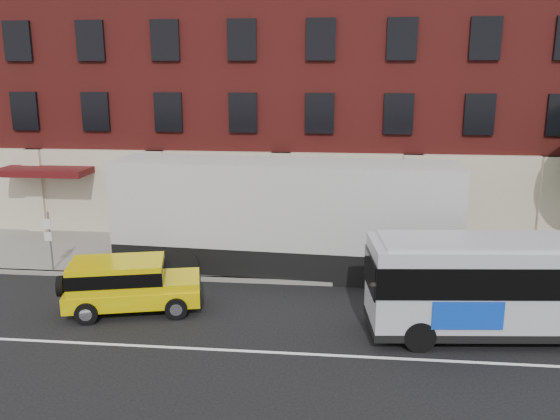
# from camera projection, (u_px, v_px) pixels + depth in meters

# --- Properties ---
(ground) EXTENTS (120.00, 120.00, 0.00)m
(ground) POSITION_uv_depth(u_px,v_px,m) (238.00, 359.00, 15.98)
(ground) COLOR black
(ground) RESTS_ON ground
(sidewalk) EXTENTS (60.00, 6.00, 0.15)m
(sidewalk) POSITION_uv_depth(u_px,v_px,m) (274.00, 256.00, 24.66)
(sidewalk) COLOR gray
(sidewalk) RESTS_ON ground
(kerb) EXTENTS (60.00, 0.25, 0.15)m
(kerb) POSITION_uv_depth(u_px,v_px,m) (265.00, 281.00, 21.76)
(kerb) COLOR gray
(kerb) RESTS_ON ground
(lane_line) EXTENTS (60.00, 0.12, 0.01)m
(lane_line) POSITION_uv_depth(u_px,v_px,m) (241.00, 351.00, 16.46)
(lane_line) COLOR white
(lane_line) RESTS_ON ground
(building) EXTENTS (30.00, 12.10, 15.00)m
(building) POSITION_uv_depth(u_px,v_px,m) (290.00, 75.00, 30.55)
(building) COLOR maroon
(building) RESTS_ON sidewalk
(sign_pole) EXTENTS (0.30, 0.20, 2.50)m
(sign_pole) POSITION_uv_depth(u_px,v_px,m) (49.00, 238.00, 22.43)
(sign_pole) COLOR gray
(sign_pole) RESTS_ON ground
(city_bus) EXTENTS (11.24, 3.42, 3.03)m
(city_bus) POSITION_uv_depth(u_px,v_px,m) (556.00, 283.00, 17.05)
(city_bus) COLOR #B1B3BB
(city_bus) RESTS_ON ground
(yellow_suv) EXTENTS (4.73, 2.81, 1.76)m
(yellow_suv) POSITION_uv_depth(u_px,v_px,m) (127.00, 282.00, 18.98)
(yellow_suv) COLOR #E0C302
(yellow_suv) RESTS_ON ground
(shipping_container) EXTENTS (13.44, 3.52, 4.43)m
(shipping_container) POSITION_uv_depth(u_px,v_px,m) (284.00, 218.00, 22.48)
(shipping_container) COLOR black
(shipping_container) RESTS_ON ground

